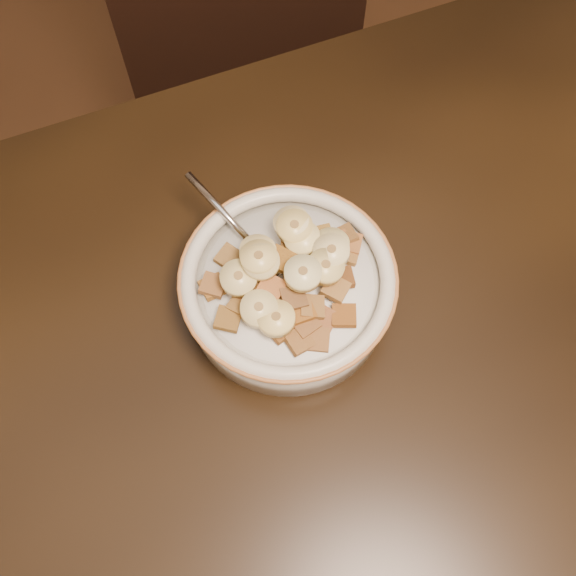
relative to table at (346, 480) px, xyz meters
name	(u,v)px	position (x,y,z in m)	size (l,w,h in m)	color
floor	(313,544)	(0.00, 0.00, -0.78)	(4.00, 4.50, 0.10)	#422816
table	(346,480)	(0.00, 0.00, 0.00)	(1.40, 0.90, 0.04)	black
chair	(290,153)	(0.20, 0.53, -0.29)	(0.39, 0.39, 0.88)	black
cereal_bowl	(288,292)	(0.02, 0.16, 0.04)	(0.18, 0.18, 0.04)	silver
milk	(288,281)	(0.02, 0.16, 0.06)	(0.15, 0.15, 0.00)	white
spoon	(265,258)	(0.01, 0.19, 0.07)	(0.03, 0.04, 0.01)	#BDBDBD
cereal_square_0	(308,254)	(0.04, 0.17, 0.08)	(0.02, 0.02, 0.01)	#935A30
cereal_square_1	(271,287)	(0.00, 0.15, 0.08)	(0.02, 0.02, 0.01)	brown
cereal_square_2	(292,245)	(0.04, 0.19, 0.08)	(0.02, 0.02, 0.01)	brown
cereal_square_3	(305,324)	(0.02, 0.12, 0.07)	(0.02, 0.02, 0.01)	brown
cereal_square_4	(344,236)	(0.08, 0.18, 0.07)	(0.02, 0.02, 0.01)	brown
cereal_square_5	(302,311)	(0.02, 0.13, 0.08)	(0.02, 0.02, 0.01)	brown
cereal_square_6	(295,224)	(0.05, 0.21, 0.07)	(0.02, 0.02, 0.01)	brown
cereal_square_7	(229,258)	(-0.02, 0.20, 0.07)	(0.02, 0.02, 0.01)	olive
cereal_square_8	(350,243)	(0.09, 0.17, 0.07)	(0.02, 0.02, 0.01)	brown
cereal_square_9	(331,252)	(0.06, 0.17, 0.08)	(0.02, 0.02, 0.01)	#9D6231
cereal_square_10	(344,316)	(0.05, 0.11, 0.07)	(0.02, 0.02, 0.01)	brown
cereal_square_11	(281,259)	(0.02, 0.17, 0.09)	(0.02, 0.02, 0.01)	brown
cereal_square_12	(280,329)	(0.00, 0.12, 0.07)	(0.02, 0.02, 0.01)	brown
cereal_square_13	(321,237)	(0.06, 0.19, 0.07)	(0.02, 0.02, 0.01)	brown
cereal_square_14	(314,245)	(0.05, 0.18, 0.07)	(0.02, 0.02, 0.01)	brown
cereal_square_15	(299,341)	(0.01, 0.11, 0.07)	(0.02, 0.02, 0.01)	olive
cereal_square_16	(241,277)	(-0.01, 0.18, 0.07)	(0.02, 0.02, 0.01)	brown
cereal_square_17	(347,253)	(0.08, 0.16, 0.07)	(0.02, 0.02, 0.01)	brown
cereal_square_18	(253,269)	(0.00, 0.18, 0.08)	(0.02, 0.02, 0.01)	olive
cereal_square_19	(252,289)	(-0.01, 0.16, 0.08)	(0.02, 0.02, 0.01)	brown
cereal_square_20	(336,289)	(0.05, 0.13, 0.08)	(0.02, 0.02, 0.01)	brown
cereal_square_21	(294,298)	(0.02, 0.14, 0.08)	(0.02, 0.02, 0.01)	brown
cereal_square_22	(213,287)	(-0.04, 0.18, 0.07)	(0.02, 0.02, 0.01)	brown
cereal_square_23	(312,307)	(0.03, 0.13, 0.08)	(0.02, 0.02, 0.01)	brown
cereal_square_24	(317,340)	(0.02, 0.10, 0.07)	(0.02, 0.02, 0.01)	brown
cereal_square_25	(342,278)	(0.06, 0.14, 0.07)	(0.02, 0.02, 0.01)	brown
cereal_square_26	(324,319)	(0.03, 0.12, 0.07)	(0.02, 0.02, 0.01)	brown
cereal_square_27	(253,290)	(-0.01, 0.16, 0.08)	(0.02, 0.02, 0.01)	brown
cereal_square_28	(213,285)	(-0.04, 0.18, 0.07)	(0.02, 0.02, 0.01)	brown
cereal_square_29	(228,319)	(-0.04, 0.15, 0.07)	(0.02, 0.02, 0.01)	brown
cereal_square_30	(242,305)	(-0.02, 0.15, 0.07)	(0.02, 0.02, 0.01)	brown
banana_slice_0	(258,252)	(0.00, 0.19, 0.09)	(0.03, 0.03, 0.01)	#FFE59F
banana_slice_1	(239,278)	(-0.02, 0.17, 0.09)	(0.03, 0.03, 0.01)	#D8C872
banana_slice_2	(294,227)	(0.04, 0.19, 0.09)	(0.03, 0.03, 0.01)	tan
banana_slice_3	(302,239)	(0.04, 0.18, 0.09)	(0.03, 0.03, 0.01)	#E4D084
banana_slice_4	(303,273)	(0.03, 0.15, 0.10)	(0.03, 0.03, 0.01)	#D3CB88
banana_slice_5	(291,223)	(0.04, 0.20, 0.09)	(0.03, 0.03, 0.01)	#FFE8A7
banana_slice_6	(331,245)	(0.07, 0.17, 0.08)	(0.03, 0.03, 0.01)	#F6E188
banana_slice_7	(326,267)	(0.05, 0.15, 0.09)	(0.03, 0.03, 0.01)	tan
banana_slice_8	(259,258)	(0.00, 0.18, 0.10)	(0.03, 0.03, 0.01)	#D7C669
banana_slice_9	(259,309)	(-0.01, 0.14, 0.08)	(0.03, 0.03, 0.01)	#F7E288
banana_slice_10	(261,262)	(0.00, 0.17, 0.09)	(0.03, 0.03, 0.01)	#C8B785
banana_slice_11	(331,252)	(0.06, 0.16, 0.09)	(0.03, 0.03, 0.01)	#FFF398
banana_slice_12	(276,319)	(-0.01, 0.13, 0.08)	(0.03, 0.03, 0.01)	#E2C977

